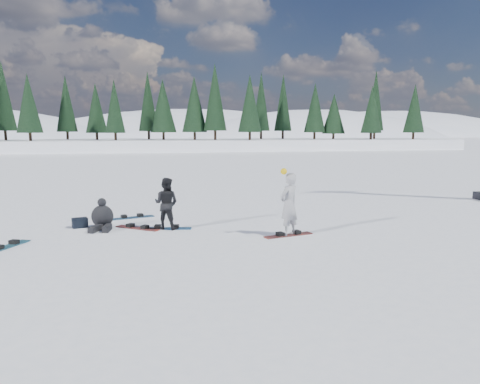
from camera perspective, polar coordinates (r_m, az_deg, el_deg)
name	(u,v)px	position (r m, az deg, el deg)	size (l,w,h in m)	color
ground	(206,230)	(14.25, -4.13, -4.66)	(420.00, 420.00, 0.00)	white
alpine_backdrop	(121,170)	(203.93, -14.34, 2.66)	(412.50, 227.00, 53.20)	white
snowboarder_woman	(289,204)	(13.37, 5.97, -1.50)	(0.79, 0.73, 1.96)	#AAAAB0
snowboarder_man	(166,203)	(14.41, -8.97, -1.39)	(0.77, 0.60, 1.58)	black
seated_rider	(102,217)	(15.02, -16.44, -2.92)	(0.80, 1.18, 0.93)	black
gear_bag	(80,223)	(15.39, -18.94, -3.57)	(0.45, 0.30, 0.30)	black
snowboard_woman	(288,235)	(13.55, 5.93, -5.26)	(1.50, 0.28, 0.03)	maroon
snowboard_man	(167,228)	(14.55, -8.91, -4.41)	(1.50, 0.28, 0.03)	#19568E
snowboard_loose_c	(132,218)	(16.54, -13.02, -3.06)	(1.50, 0.28, 0.03)	navy
snowboard_loose_a	(7,247)	(13.60, -26.57, -6.00)	(1.50, 0.28, 0.03)	#16627B
snowboard_loose_b	(138,228)	(14.76, -12.38, -4.32)	(1.50, 0.28, 0.03)	maroon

